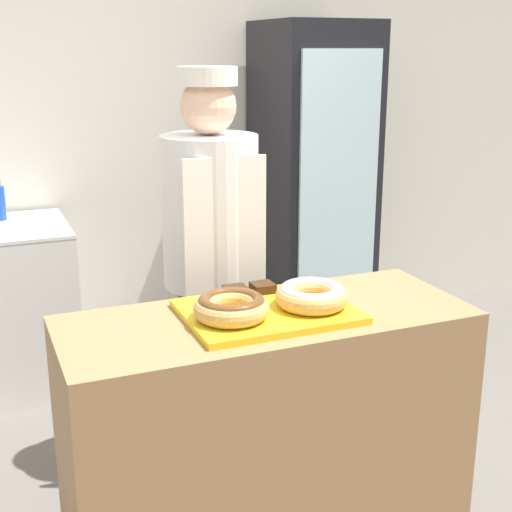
{
  "coord_description": "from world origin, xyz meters",
  "views": [
    {
      "loc": [
        -0.89,
        -2.06,
        1.77
      ],
      "look_at": [
        0.0,
        0.1,
        1.09
      ],
      "focal_mm": 50.0,
      "sensor_mm": 36.0,
      "label": 1
    }
  ],
  "objects_px": {
    "donut_light_glaze": "(312,295)",
    "brownie_back_right": "(263,287)",
    "bottle_blue": "(0,201)",
    "baker_person": "(212,267)",
    "serving_tray": "(267,312)",
    "donut_chocolate_glaze": "(231,306)",
    "brownie_back_left": "(236,291)",
    "beverage_fridge": "(312,188)"
  },
  "relations": [
    {
      "from": "brownie_back_right",
      "to": "bottle_blue",
      "type": "xyz_separation_m",
      "value": [
        -0.79,
        1.72,
        0.04
      ]
    },
    {
      "from": "brownie_back_left",
      "to": "baker_person",
      "type": "height_order",
      "value": "baker_person"
    },
    {
      "from": "brownie_back_right",
      "to": "beverage_fridge",
      "type": "bearing_deg",
      "value": 57.73
    },
    {
      "from": "donut_light_glaze",
      "to": "brownie_back_left",
      "type": "bearing_deg",
      "value": 134.04
    },
    {
      "from": "donut_light_glaze",
      "to": "beverage_fridge",
      "type": "relative_size",
      "value": 0.13
    },
    {
      "from": "donut_chocolate_glaze",
      "to": "serving_tray",
      "type": "bearing_deg",
      "value": 15.98
    },
    {
      "from": "brownie_back_right",
      "to": "baker_person",
      "type": "distance_m",
      "value": 0.47
    },
    {
      "from": "donut_light_glaze",
      "to": "beverage_fridge",
      "type": "distance_m",
      "value": 1.98
    },
    {
      "from": "serving_tray",
      "to": "bottle_blue",
      "type": "xyz_separation_m",
      "value": [
        -0.74,
        1.88,
        0.07
      ]
    },
    {
      "from": "brownie_back_left",
      "to": "brownie_back_right",
      "type": "height_order",
      "value": "same"
    },
    {
      "from": "brownie_back_right",
      "to": "serving_tray",
      "type": "bearing_deg",
      "value": -107.72
    },
    {
      "from": "donut_chocolate_glaze",
      "to": "baker_person",
      "type": "distance_m",
      "value": 0.69
    },
    {
      "from": "donut_chocolate_glaze",
      "to": "brownie_back_right",
      "type": "height_order",
      "value": "donut_chocolate_glaze"
    },
    {
      "from": "brownie_back_left",
      "to": "serving_tray",
      "type": "bearing_deg",
      "value": -72.28
    },
    {
      "from": "brownie_back_left",
      "to": "bottle_blue",
      "type": "height_order",
      "value": "bottle_blue"
    },
    {
      "from": "beverage_fridge",
      "to": "bottle_blue",
      "type": "height_order",
      "value": "beverage_fridge"
    },
    {
      "from": "beverage_fridge",
      "to": "brownie_back_right",
      "type": "bearing_deg",
      "value": -122.27
    },
    {
      "from": "brownie_back_left",
      "to": "bottle_blue",
      "type": "xyz_separation_m",
      "value": [
        -0.68,
        1.72,
        0.04
      ]
    },
    {
      "from": "brownie_back_right",
      "to": "bottle_blue",
      "type": "height_order",
      "value": "bottle_blue"
    },
    {
      "from": "donut_chocolate_glaze",
      "to": "bottle_blue",
      "type": "height_order",
      "value": "bottle_blue"
    },
    {
      "from": "serving_tray",
      "to": "donut_light_glaze",
      "type": "distance_m",
      "value": 0.16
    },
    {
      "from": "baker_person",
      "to": "brownie_back_right",
      "type": "bearing_deg",
      "value": -85.74
    },
    {
      "from": "bottle_blue",
      "to": "donut_chocolate_glaze",
      "type": "bearing_deg",
      "value": -72.94
    },
    {
      "from": "bottle_blue",
      "to": "donut_light_glaze",
      "type": "bearing_deg",
      "value": -65.44
    },
    {
      "from": "brownie_back_left",
      "to": "beverage_fridge",
      "type": "relative_size",
      "value": 0.04
    },
    {
      "from": "bottle_blue",
      "to": "brownie_back_right",
      "type": "bearing_deg",
      "value": -65.44
    },
    {
      "from": "brownie_back_right",
      "to": "baker_person",
      "type": "height_order",
      "value": "baker_person"
    },
    {
      "from": "serving_tray",
      "to": "donut_light_glaze",
      "type": "height_order",
      "value": "donut_light_glaze"
    },
    {
      "from": "donut_chocolate_glaze",
      "to": "donut_light_glaze",
      "type": "bearing_deg",
      "value": 0.0
    },
    {
      "from": "donut_light_glaze",
      "to": "brownie_back_left",
      "type": "distance_m",
      "value": 0.28
    },
    {
      "from": "donut_light_glaze",
      "to": "beverage_fridge",
      "type": "xyz_separation_m",
      "value": [
        0.9,
        1.77,
        -0.01
      ]
    },
    {
      "from": "donut_chocolate_glaze",
      "to": "brownie_back_left",
      "type": "distance_m",
      "value": 0.22
    },
    {
      "from": "bottle_blue",
      "to": "baker_person",
      "type": "bearing_deg",
      "value": -59.13
    },
    {
      "from": "serving_tray",
      "to": "donut_chocolate_glaze",
      "type": "height_order",
      "value": "donut_chocolate_glaze"
    },
    {
      "from": "serving_tray",
      "to": "brownie_back_left",
      "type": "relative_size",
      "value": 7.18
    },
    {
      "from": "donut_light_glaze",
      "to": "brownie_back_right",
      "type": "height_order",
      "value": "donut_light_glaze"
    },
    {
      "from": "serving_tray",
      "to": "beverage_fridge",
      "type": "relative_size",
      "value": 0.29
    },
    {
      "from": "donut_light_glaze",
      "to": "baker_person",
      "type": "distance_m",
      "value": 0.68
    },
    {
      "from": "baker_person",
      "to": "beverage_fridge",
      "type": "xyz_separation_m",
      "value": [
        1.02,
        1.1,
        0.07
      ]
    },
    {
      "from": "bottle_blue",
      "to": "brownie_back_left",
      "type": "bearing_deg",
      "value": -68.35
    },
    {
      "from": "serving_tray",
      "to": "donut_light_glaze",
      "type": "bearing_deg",
      "value": -15.98
    },
    {
      "from": "serving_tray",
      "to": "beverage_fridge",
      "type": "height_order",
      "value": "beverage_fridge"
    }
  ]
}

